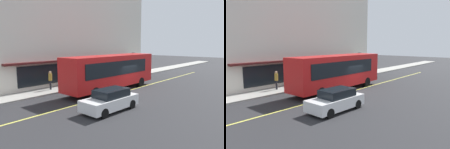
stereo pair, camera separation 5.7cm
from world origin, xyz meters
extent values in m
plane|color=#28282B|center=(0.00, 0.00, 0.00)|extent=(120.00, 120.00, 0.00)
cube|color=#9E9B93|center=(0.00, 5.60, 0.07)|extent=(80.00, 2.70, 0.15)
cube|color=#D8D14C|center=(0.00, 0.00, 0.00)|extent=(36.00, 0.16, 0.01)
cube|color=silver|center=(-0.38, 11.99, 7.78)|extent=(25.83, 10.08, 15.56)
cube|color=#4C1919|center=(-0.38, 6.70, 2.80)|extent=(18.08, 0.70, 0.20)
cube|color=black|center=(-0.38, 6.92, 1.50)|extent=(15.50, 0.08, 2.00)
cube|color=red|center=(-1.26, 1.33, 2.00)|extent=(11.00, 2.51, 3.00)
cube|color=black|center=(4.19, 1.33, 2.36)|extent=(0.12, 2.10, 1.80)
cube|color=black|center=(-1.56, 2.60, 2.36)|extent=(8.80, 0.07, 1.32)
cube|color=black|center=(-1.55, 0.06, 2.36)|extent=(8.80, 0.07, 1.32)
cube|color=#0CF259|center=(4.26, 1.33, 3.25)|extent=(0.08, 1.90, 0.36)
cube|color=#2D2D33|center=(4.29, 1.33, 0.75)|extent=(0.16, 2.40, 0.40)
cylinder|color=black|center=(2.26, 2.46, 0.50)|extent=(1.00, 0.30, 1.00)
cylinder|color=black|center=(2.27, 0.20, 0.50)|extent=(1.00, 0.30, 1.00)
cylinder|color=black|center=(-4.78, 2.45, 0.50)|extent=(1.00, 0.30, 1.00)
cylinder|color=black|center=(-4.77, 0.19, 0.50)|extent=(1.00, 0.30, 1.00)
cylinder|color=#2D2D33|center=(7.82, 4.90, 1.75)|extent=(0.12, 0.12, 3.20)
cube|color=black|center=(7.82, 5.10, 2.90)|extent=(0.30, 0.30, 0.90)
sphere|color=red|center=(7.82, 5.27, 3.17)|extent=(0.18, 0.18, 0.18)
sphere|color=orange|center=(7.82, 5.27, 2.90)|extent=(0.18, 0.18, 0.18)
sphere|color=green|center=(7.82, 5.27, 2.63)|extent=(0.18, 0.18, 0.18)
cube|color=white|center=(-6.36, -2.88, 0.60)|extent=(4.36, 1.94, 0.75)
cube|color=black|center=(-6.21, -2.88, 1.25)|extent=(2.46, 1.59, 0.55)
cylinder|color=black|center=(-7.81, -3.65, 0.32)|extent=(0.65, 0.24, 0.64)
cylinder|color=black|center=(-7.75, -2.01, 0.32)|extent=(0.65, 0.24, 0.64)
cylinder|color=black|center=(-4.97, -3.74, 0.32)|extent=(0.65, 0.24, 0.64)
cylinder|color=black|center=(-4.92, -2.10, 0.32)|extent=(0.65, 0.24, 0.64)
cylinder|color=black|center=(-5.41, 5.71, 0.59)|extent=(0.18, 0.18, 0.89)
cylinder|color=#B28C33|center=(-5.41, 5.71, 1.39)|extent=(0.34, 0.34, 0.70)
sphere|color=tan|center=(-5.41, 5.71, 1.86)|extent=(0.25, 0.25, 0.25)
cylinder|color=black|center=(-2.80, 6.54, 0.56)|extent=(0.18, 0.18, 0.82)
cylinder|color=maroon|center=(-2.80, 6.54, 1.30)|extent=(0.34, 0.34, 0.65)
sphere|color=tan|center=(-2.80, 6.54, 1.74)|extent=(0.23, 0.23, 0.23)
cylinder|color=black|center=(0.05, 6.16, 0.56)|extent=(0.18, 0.18, 0.81)
cylinder|color=#594C47|center=(0.05, 6.16, 1.28)|extent=(0.34, 0.34, 0.64)
sphere|color=tan|center=(0.05, 6.16, 1.72)|extent=(0.23, 0.23, 0.23)
camera|label=1|loc=(-17.39, -12.47, 4.66)|focal=34.71mm
camera|label=2|loc=(-17.36, -12.52, 4.66)|focal=34.71mm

